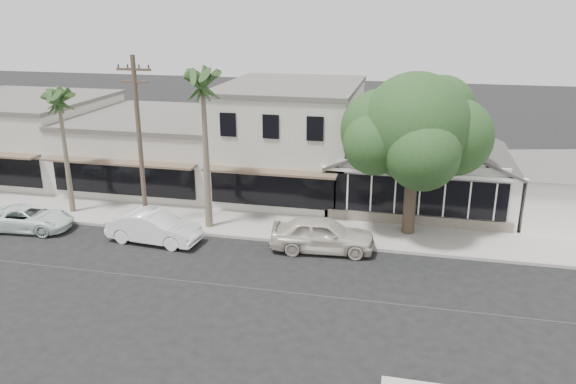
% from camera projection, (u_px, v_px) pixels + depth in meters
% --- Properties ---
extents(ground, '(140.00, 140.00, 0.00)m').
position_uv_depth(ground, '(291.00, 293.00, 23.09)').
color(ground, black).
rests_on(ground, ground).
extents(sidewalk_north, '(90.00, 3.50, 0.15)m').
position_uv_depth(sidewalk_north, '(176.00, 218.00, 30.99)').
color(sidewalk_north, '#9E9991').
rests_on(sidewalk_north, ground).
extents(corner_shop, '(10.40, 8.60, 5.10)m').
position_uv_depth(corner_shop, '(421.00, 161.00, 32.77)').
color(corner_shop, white).
rests_on(corner_shop, ground).
extents(side_cottage, '(6.00, 6.00, 3.00)m').
position_uv_depth(side_cottage, '(573.00, 194.00, 30.50)').
color(side_cottage, white).
rests_on(side_cottage, ground).
extents(row_building_near, '(8.00, 10.00, 6.50)m').
position_uv_depth(row_building_near, '(291.00, 140.00, 35.19)').
color(row_building_near, beige).
rests_on(row_building_near, ground).
extents(row_building_midnear, '(10.00, 10.00, 4.20)m').
position_uv_depth(row_building_midnear, '(159.00, 150.00, 37.43)').
color(row_building_midnear, '#BBB5A8').
rests_on(row_building_midnear, ground).
extents(row_building_midfar, '(11.00, 10.00, 5.00)m').
position_uv_depth(row_building_midfar, '(21.00, 136.00, 39.50)').
color(row_building_midfar, beige).
rests_on(row_building_midfar, ground).
extents(utility_pole, '(1.80, 0.24, 9.00)m').
position_uv_depth(utility_pole, '(140.00, 140.00, 28.27)').
color(utility_pole, brown).
rests_on(utility_pole, ground).
extents(car_0, '(5.12, 2.41, 1.69)m').
position_uv_depth(car_0, '(323.00, 234.00, 26.81)').
color(car_0, beige).
rests_on(car_0, ground).
extents(car_1, '(4.84, 2.05, 1.55)m').
position_uv_depth(car_1, '(154.00, 227.00, 27.84)').
color(car_1, white).
rests_on(car_1, ground).
extents(car_2, '(4.78, 2.49, 1.29)m').
position_uv_depth(car_2, '(28.00, 218.00, 29.42)').
color(car_2, white).
rests_on(car_2, ground).
extents(shade_tree, '(7.50, 6.78, 8.32)m').
position_uv_depth(shade_tree, '(414.00, 130.00, 27.44)').
color(shade_tree, '#4F3F30').
rests_on(shade_tree, ground).
extents(palm_east, '(3.40, 3.40, 8.82)m').
position_uv_depth(palm_east, '(203.00, 85.00, 27.35)').
color(palm_east, '#726651').
rests_on(palm_east, ground).
extents(palm_mid, '(2.68, 2.68, 7.43)m').
position_uv_depth(palm_mid, '(59.00, 101.00, 29.89)').
color(palm_mid, '#726651').
rests_on(palm_mid, ground).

